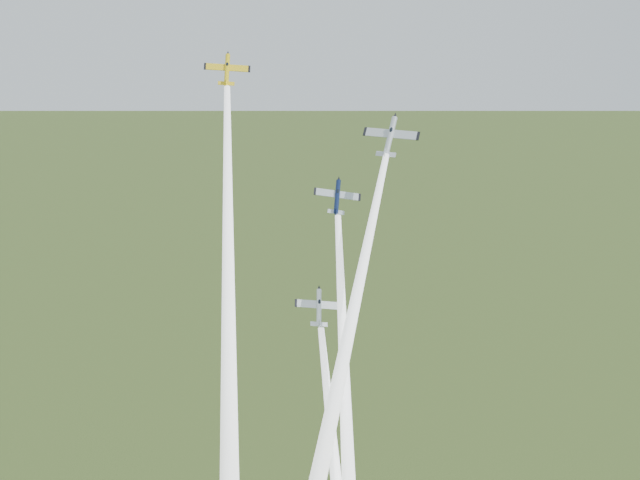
{
  "coord_description": "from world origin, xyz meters",
  "views": [
    {
      "loc": [
        0.45,
        -117.29,
        124.39
      ],
      "look_at": [
        0.0,
        -6.0,
        92.0
      ],
      "focal_mm": 45.0,
      "sensor_mm": 36.0,
      "label": 1
    }
  ],
  "objects_px": {
    "plane_silver_right": "(390,137)",
    "plane_silver_low": "(319,307)",
    "plane_navy": "(337,197)",
    "plane_yellow": "(227,70)"
  },
  "relations": [
    {
      "from": "plane_navy",
      "to": "plane_silver_low",
      "type": "relative_size",
      "value": 1.0
    },
    {
      "from": "plane_silver_low",
      "to": "plane_yellow",
      "type": "bearing_deg",
      "value": 125.64
    },
    {
      "from": "plane_silver_right",
      "to": "plane_silver_low",
      "type": "relative_size",
      "value": 1.21
    },
    {
      "from": "plane_yellow",
      "to": "plane_navy",
      "type": "bearing_deg",
      "value": -26.1
    },
    {
      "from": "plane_silver_right",
      "to": "plane_yellow",
      "type": "bearing_deg",
      "value": -170.98
    },
    {
      "from": "plane_silver_low",
      "to": "plane_silver_right",
      "type": "bearing_deg",
      "value": 34.63
    },
    {
      "from": "plane_silver_right",
      "to": "plane_silver_low",
      "type": "distance_m",
      "value": 27.93
    },
    {
      "from": "plane_navy",
      "to": "plane_silver_low",
      "type": "bearing_deg",
      "value": -111.65
    },
    {
      "from": "plane_yellow",
      "to": "plane_navy",
      "type": "height_order",
      "value": "plane_yellow"
    },
    {
      "from": "plane_silver_right",
      "to": "plane_silver_low",
      "type": "xyz_separation_m",
      "value": [
        -10.72,
        -10.1,
        -23.72
      ]
    }
  ]
}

